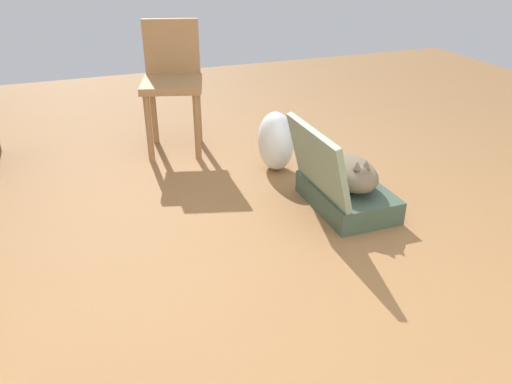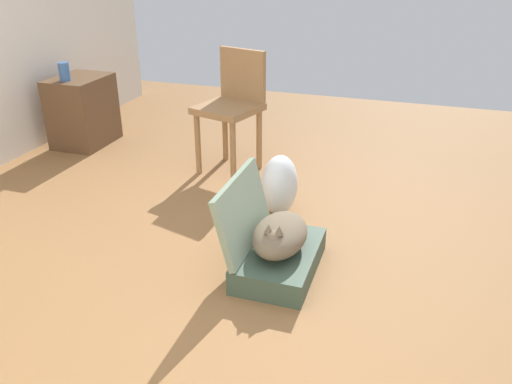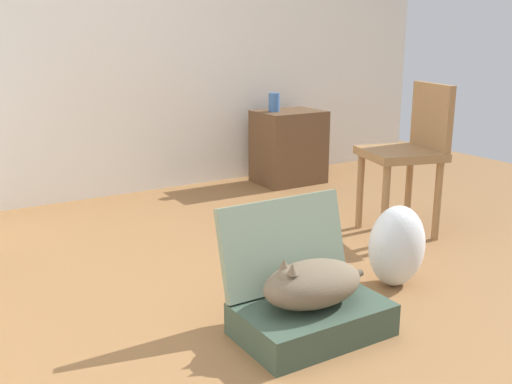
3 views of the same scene
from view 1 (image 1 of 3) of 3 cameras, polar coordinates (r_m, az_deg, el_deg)
name	(u,v)px [view 1 (image 1 of 3)]	position (r m, az deg, el deg)	size (l,w,h in m)	color
ground_plane	(308,234)	(2.78, 5.89, -4.68)	(7.68, 7.68, 0.00)	olive
suitcase_base	(347,196)	(3.05, 10.18, -0.48)	(0.60, 0.39, 0.14)	#384C3D
suitcase_lid	(318,161)	(2.84, 6.94, 3.52)	(0.60, 0.39, 0.04)	gray
cat	(350,172)	(2.97, 10.47, 2.20)	(0.52, 0.28, 0.21)	brown
plastic_bag_white	(276,141)	(3.44, 2.24, 5.73)	(0.30, 0.24, 0.40)	silver
chair	(172,79)	(3.76, -9.38, 12.43)	(0.53, 0.52, 0.92)	olive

